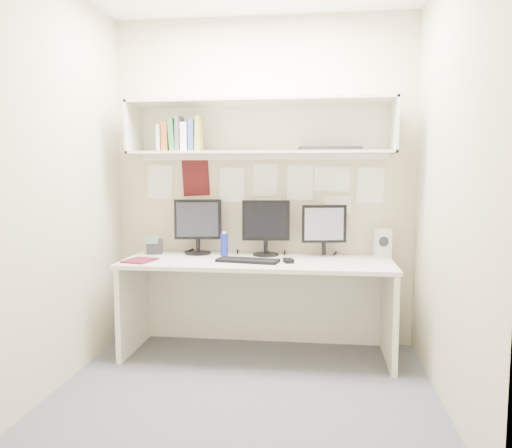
# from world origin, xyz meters

# --- Properties ---
(floor) EXTENTS (2.40, 2.00, 0.01)m
(floor) POSITION_xyz_m (0.00, 0.00, 0.00)
(floor) COLOR #4C4C52
(floor) RESTS_ON ground
(wall_back) EXTENTS (2.40, 0.02, 2.60)m
(wall_back) POSITION_xyz_m (0.00, 1.00, 1.30)
(wall_back) COLOR #BDB090
(wall_back) RESTS_ON ground
(wall_front) EXTENTS (2.40, 0.02, 2.60)m
(wall_front) POSITION_xyz_m (0.00, -1.00, 1.30)
(wall_front) COLOR #BDB090
(wall_front) RESTS_ON ground
(wall_left) EXTENTS (0.02, 2.00, 2.60)m
(wall_left) POSITION_xyz_m (-1.20, 0.00, 1.30)
(wall_left) COLOR #BDB090
(wall_left) RESTS_ON ground
(wall_right) EXTENTS (0.02, 2.00, 2.60)m
(wall_right) POSITION_xyz_m (1.20, 0.00, 1.30)
(wall_right) COLOR #BDB090
(wall_right) RESTS_ON ground
(desk) EXTENTS (2.00, 0.70, 0.73)m
(desk) POSITION_xyz_m (0.00, 0.65, 0.37)
(desk) COLOR beige
(desk) RESTS_ON floor
(overhead_hutch) EXTENTS (2.00, 0.38, 0.40)m
(overhead_hutch) POSITION_xyz_m (0.00, 0.86, 1.72)
(overhead_hutch) COLOR silver
(overhead_hutch) RESTS_ON wall_back
(pinned_papers) EXTENTS (1.92, 0.01, 0.48)m
(pinned_papers) POSITION_xyz_m (0.00, 0.99, 1.25)
(pinned_papers) COLOR white
(pinned_papers) RESTS_ON wall_back
(monitor_left) EXTENTS (0.38, 0.21, 0.44)m
(monitor_left) POSITION_xyz_m (-0.51, 0.87, 0.97)
(monitor_left) COLOR black
(monitor_left) RESTS_ON desk
(monitor_center) EXTENTS (0.37, 0.20, 0.43)m
(monitor_center) POSITION_xyz_m (0.04, 0.87, 0.97)
(monitor_center) COLOR black
(monitor_center) RESTS_ON desk
(monitor_right) EXTENTS (0.34, 0.19, 0.40)m
(monitor_right) POSITION_xyz_m (0.49, 0.87, 0.95)
(monitor_right) COLOR #A5A5AA
(monitor_right) RESTS_ON desk
(keyboard) EXTENTS (0.47, 0.23, 0.02)m
(keyboard) POSITION_xyz_m (-0.06, 0.55, 0.74)
(keyboard) COLOR black
(keyboard) RESTS_ON desk
(mouse) EXTENTS (0.09, 0.11, 0.03)m
(mouse) POSITION_xyz_m (0.24, 0.56, 0.75)
(mouse) COLOR black
(mouse) RESTS_ON desk
(speaker) EXTENTS (0.13, 0.13, 0.22)m
(speaker) POSITION_xyz_m (0.94, 0.88, 0.84)
(speaker) COLOR #BBBBB6
(speaker) RESTS_ON desk
(blue_bottle) EXTENTS (0.06, 0.06, 0.19)m
(blue_bottle) POSITION_xyz_m (-0.28, 0.82, 0.82)
(blue_bottle) COLOR navy
(blue_bottle) RESTS_ON desk
(maroon_notebook) EXTENTS (0.24, 0.27, 0.01)m
(maroon_notebook) POSITION_xyz_m (-0.85, 0.48, 0.74)
(maroon_notebook) COLOR #5B0F1B
(maroon_notebook) RESTS_ON desk
(desk_phone) EXTENTS (0.15, 0.14, 0.15)m
(desk_phone) POSITION_xyz_m (-0.85, 0.83, 0.79)
(desk_phone) COLOR black
(desk_phone) RESTS_ON desk
(book_stack) EXTENTS (0.33, 0.16, 0.27)m
(book_stack) POSITION_xyz_m (-0.60, 0.75, 1.66)
(book_stack) COLOR beige
(book_stack) RESTS_ON overhead_hutch
(hutch_tray) EXTENTS (0.48, 0.27, 0.03)m
(hutch_tray) POSITION_xyz_m (0.53, 0.80, 1.56)
(hutch_tray) COLOR black
(hutch_tray) RESTS_ON overhead_hutch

